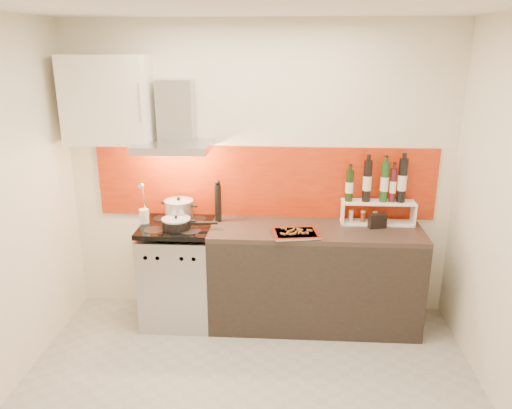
# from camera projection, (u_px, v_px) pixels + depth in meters

# --- Properties ---
(floor) EXTENTS (3.40, 3.40, 0.00)m
(floor) POSITION_uv_depth(u_px,v_px,m) (247.00, 402.00, 3.48)
(floor) COLOR #9E9991
(floor) RESTS_ON ground
(ceiling) EXTENTS (3.40, 2.80, 0.02)m
(ceiling) POSITION_uv_depth(u_px,v_px,m) (245.00, 2.00, 2.69)
(ceiling) COLOR white
(ceiling) RESTS_ON back_wall
(back_wall) EXTENTS (3.40, 0.02, 2.60)m
(back_wall) POSITION_uv_depth(u_px,v_px,m) (259.00, 173.00, 4.42)
(back_wall) COLOR silver
(back_wall) RESTS_ON ground
(backsplash) EXTENTS (3.00, 0.02, 0.64)m
(backsplash) POSITION_uv_depth(u_px,v_px,m) (265.00, 182.00, 4.43)
(backsplash) COLOR #9E2008
(backsplash) RESTS_ON back_wall
(range_stove) EXTENTS (0.60, 0.60, 0.91)m
(range_stove) POSITION_uv_depth(u_px,v_px,m) (179.00, 274.00, 4.43)
(range_stove) COLOR #B7B7BA
(range_stove) RESTS_ON ground
(counter) EXTENTS (1.80, 0.60, 0.90)m
(counter) POSITION_uv_depth(u_px,v_px,m) (314.00, 277.00, 4.36)
(counter) COLOR black
(counter) RESTS_ON ground
(range_hood) EXTENTS (0.62, 0.50, 0.61)m
(range_hood) POSITION_uv_depth(u_px,v_px,m) (175.00, 125.00, 4.17)
(range_hood) COLOR #B7B7BA
(range_hood) RESTS_ON back_wall
(upper_cabinet) EXTENTS (0.70, 0.35, 0.72)m
(upper_cabinet) POSITION_uv_depth(u_px,v_px,m) (108.00, 100.00, 4.13)
(upper_cabinet) COLOR white
(upper_cabinet) RESTS_ON back_wall
(stock_pot) EXTENTS (0.25, 0.25, 0.22)m
(stock_pot) POSITION_uv_depth(u_px,v_px,m) (179.00, 210.00, 4.36)
(stock_pot) COLOR #B7B7BA
(stock_pot) RESTS_ON range_stove
(saute_pan) EXTENTS (0.47, 0.24, 0.11)m
(saute_pan) POSITION_uv_depth(u_px,v_px,m) (177.00, 223.00, 4.18)
(saute_pan) COLOR black
(saute_pan) RESTS_ON range_stove
(utensil_jar) EXTENTS (0.08, 0.12, 0.38)m
(utensil_jar) POSITION_uv_depth(u_px,v_px,m) (144.00, 212.00, 4.29)
(utensil_jar) COLOR silver
(utensil_jar) RESTS_ON range_stove
(pepper_mill) EXTENTS (0.06, 0.06, 0.37)m
(pepper_mill) POSITION_uv_depth(u_px,v_px,m) (218.00, 201.00, 4.34)
(pepper_mill) COLOR black
(pepper_mill) RESTS_ON counter
(step_shelf) EXTENTS (0.63, 0.17, 0.58)m
(step_shelf) POSITION_uv_depth(u_px,v_px,m) (379.00, 194.00, 4.26)
(step_shelf) COLOR white
(step_shelf) RESTS_ON counter
(caddy_box) EXTENTS (0.16, 0.10, 0.13)m
(caddy_box) POSITION_uv_depth(u_px,v_px,m) (377.00, 221.00, 4.22)
(caddy_box) COLOR black
(caddy_box) RESTS_ON counter
(baking_tray) EXTENTS (0.42, 0.35, 0.03)m
(baking_tray) POSITION_uv_depth(u_px,v_px,m) (296.00, 233.00, 4.07)
(baking_tray) COLOR silver
(baking_tray) RESTS_ON counter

